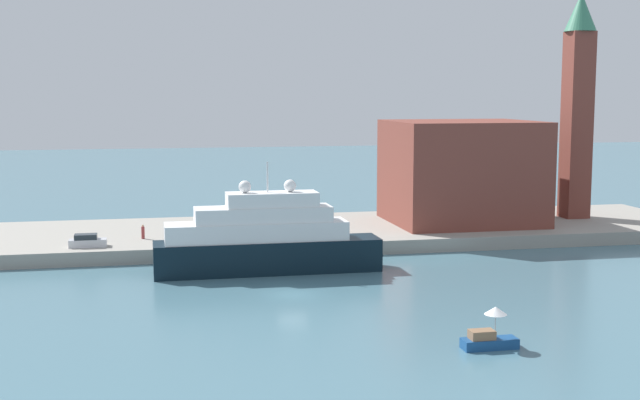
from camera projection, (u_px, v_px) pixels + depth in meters
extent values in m
plane|color=slate|center=(292.00, 295.00, 73.99)|extent=(400.00, 400.00, 0.00)
cube|color=gray|center=(252.00, 235.00, 100.36)|extent=(110.00, 22.50, 1.51)
cube|color=black|center=(268.00, 256.00, 83.05)|extent=(22.07, 4.25, 3.20)
cube|color=white|center=(257.00, 231.00, 82.51)|extent=(17.66, 3.91, 1.81)
cube|color=white|center=(263.00, 214.00, 82.43)|extent=(13.24, 3.57, 1.48)
cube|color=white|center=(272.00, 199.00, 82.43)|extent=(8.83, 3.23, 1.39)
cylinder|color=silver|center=(267.00, 177.00, 82.07)|extent=(0.16, 0.16, 2.97)
sphere|color=white|center=(290.00, 186.00, 82.63)|extent=(1.20, 1.20, 1.20)
sphere|color=white|center=(245.00, 187.00, 81.73)|extent=(1.20, 1.20, 1.20)
cube|color=navy|center=(490.00, 343.00, 58.44)|extent=(3.88, 1.35, 0.70)
cube|color=#8C6647|center=(482.00, 335.00, 58.24)|extent=(1.71, 1.08, 0.63)
cylinder|color=#B2B2B2|center=(495.00, 326.00, 58.37)|extent=(0.06, 0.06, 1.68)
cone|color=white|center=(496.00, 311.00, 58.23)|extent=(1.56, 1.56, 0.55)
cube|color=brown|center=(462.00, 172.00, 104.65)|extent=(17.47, 15.09, 12.52)
cube|color=brown|center=(577.00, 126.00, 107.93)|extent=(3.06, 3.06, 23.58)
cone|color=#387A5B|center=(581.00, 12.00, 106.14)|extent=(3.98, 3.98, 4.80)
cube|color=silver|center=(88.00, 243.00, 88.53)|extent=(3.83, 1.62, 0.80)
cube|color=#262D33|center=(86.00, 237.00, 88.41)|extent=(2.30, 1.46, 0.54)
cylinder|color=maroon|center=(143.00, 233.00, 93.32)|extent=(0.36, 0.36, 1.34)
sphere|color=tan|center=(143.00, 226.00, 93.22)|extent=(0.24, 0.24, 0.24)
cylinder|color=black|center=(261.00, 240.00, 90.13)|extent=(0.42, 0.42, 0.77)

